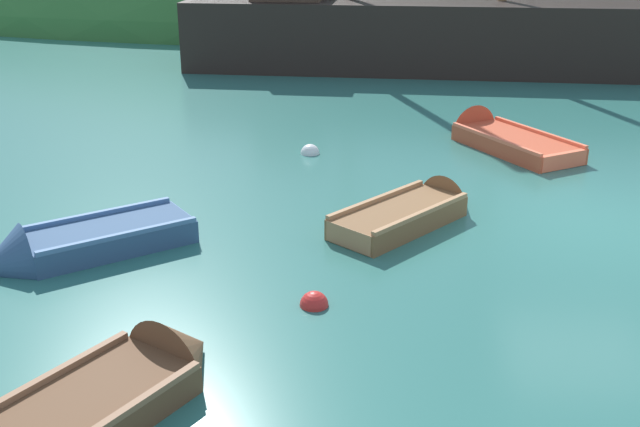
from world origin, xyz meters
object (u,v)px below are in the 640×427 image
rowboat_outer_left (114,397)px  buoy_white (310,154)px  sailing_ship (411,42)px  rowboat_portside (76,248)px  rowboat_center (496,139)px  buoy_red (314,305)px  rowboat_outer_right (416,213)px

rowboat_outer_left → buoy_white: (1.12, 8.76, -0.09)m
sailing_ship → rowboat_portside: bearing=-106.2°
sailing_ship → rowboat_center: (1.56, -8.96, -0.74)m
rowboat_outer_left → sailing_ship: bearing=19.2°
sailing_ship → buoy_red: (-1.70, -16.52, -0.84)m
rowboat_outer_right → rowboat_portside: bearing=149.3°
rowboat_portside → rowboat_center: bearing=-174.9°
rowboat_outer_left → rowboat_outer_right: bearing=-1.3°
rowboat_portside → buoy_white: (2.86, 5.30, -0.11)m
rowboat_outer_right → rowboat_center: rowboat_center is taller
sailing_ship → buoy_white: (-2.36, -9.99, -0.84)m
rowboat_outer_right → sailing_ship: bearing=38.1°
rowboat_portside → buoy_red: size_ratio=8.19×
rowboat_outer_right → rowboat_portside: size_ratio=0.96×
rowboat_portside → buoy_white: rowboat_portside is taller
rowboat_outer_right → buoy_white: bearing=69.4°
sailing_ship → rowboat_portside: 16.17m
rowboat_outer_left → rowboat_outer_right: size_ratio=1.11×
rowboat_center → rowboat_outer_right: bearing=125.3°
sailing_ship → rowboat_center: 9.12m
rowboat_outer_right → rowboat_center: (1.88, 4.56, -0.01)m
rowboat_outer_right → buoy_red: (-1.37, -3.01, -0.11)m
sailing_ship → buoy_white: sailing_ship is taller
rowboat_outer_left → rowboat_center: size_ratio=0.90×
sailing_ship → rowboat_outer_right: bearing=-88.7°
rowboat_outer_left → rowboat_outer_right: rowboat_outer_left is taller
rowboat_outer_left → rowboat_portside: bearing=56.5°
rowboat_outer_left → rowboat_center: 11.01m
sailing_ship → rowboat_portside: size_ratio=5.79×
rowboat_outer_right → buoy_white: (-2.03, 3.53, -0.11)m
rowboat_portside → rowboat_center: (6.78, 6.33, -0.01)m
buoy_red → rowboat_portside: bearing=160.7°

